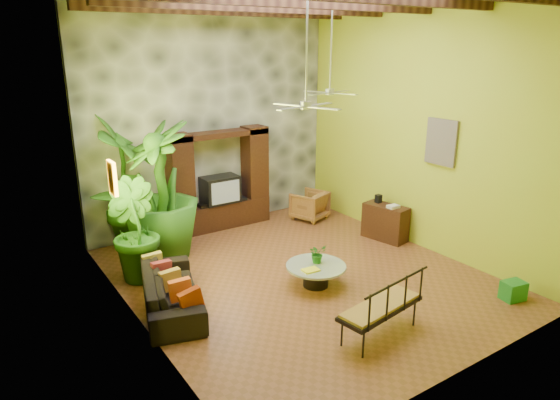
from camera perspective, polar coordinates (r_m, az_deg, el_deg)
ground at (r=9.42m, az=2.19°, el=-8.61°), size 7.00×7.00×0.00m
back_wall at (r=11.59m, az=-8.01°, el=9.16°), size 6.00×0.02×5.00m
left_wall at (r=7.30m, az=-17.05°, el=3.72°), size 0.02×7.00×5.00m
right_wall at (r=10.65m, az=15.67°, el=7.97°), size 0.02×7.00×5.00m
stone_accent_wall at (r=11.54m, az=-7.87°, el=9.13°), size 5.98×0.10×4.98m
ceiling_beams at (r=8.49m, az=2.59°, el=21.78°), size 5.95×5.36×0.22m
entertainment_center at (r=11.59m, az=-6.90°, el=1.44°), size 2.40×0.55×2.30m
ceiling_fan_front at (r=8.06m, az=3.00°, el=12.20°), size 1.28×1.28×1.86m
ceiling_fan_back at (r=10.42m, az=5.75°, el=13.32°), size 1.28×1.28×1.86m
wall_art_mask at (r=8.34m, az=-18.61°, el=2.39°), size 0.06×0.32×0.55m
wall_art_painting at (r=10.28m, az=17.95°, el=6.31°), size 0.06×0.70×0.90m
sofa at (r=8.40m, az=-12.34°, el=-10.06°), size 1.40×2.30×0.63m
wicker_armchair at (r=12.25m, az=3.39°, el=-0.60°), size 0.96×0.97×0.70m
tall_plant_a at (r=10.72m, az=-17.29°, el=2.02°), size 1.69×1.82×2.86m
tall_plant_b at (r=9.34m, az=-16.49°, el=-3.37°), size 1.13×1.25×1.86m
tall_plant_c at (r=10.15m, az=-13.53°, el=1.11°), size 1.54×1.54×2.73m
coffee_table at (r=8.96m, az=4.12°, el=-8.26°), size 1.07×1.07×0.40m
centerpiece_plant at (r=8.94m, az=4.30°, el=-6.10°), size 0.31×0.27×0.34m
yellow_tray at (r=8.67m, az=3.54°, el=-8.00°), size 0.29×0.22×0.03m
iron_bench at (r=7.49m, az=11.85°, el=-11.64°), size 1.50×0.73×0.57m
side_console at (r=11.20m, az=11.94°, el=-2.51°), size 0.62×1.04×0.78m
green_bin at (r=9.39m, az=25.10°, el=-9.36°), size 0.42×0.35×0.33m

